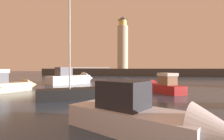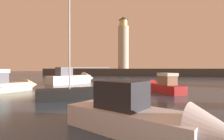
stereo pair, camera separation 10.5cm
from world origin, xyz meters
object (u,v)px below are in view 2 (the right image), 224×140
(motorboat_3, at_px, (153,121))
(motorboat_6, at_px, (75,78))
(lighthouse, at_px, (123,44))
(motorboat_4, at_px, (160,86))
(sailboat_moored, at_px, (77,92))
(motorboat_0, at_px, (10,84))

(motorboat_3, distance_m, motorboat_6, 24.00)
(motorboat_6, bearing_deg, lighthouse, 83.48)
(lighthouse, height_order, motorboat_4, lighthouse)
(motorboat_3, distance_m, sailboat_moored, 9.34)
(sailboat_moored, bearing_deg, motorboat_0, 163.55)
(motorboat_0, distance_m, motorboat_6, 11.23)
(motorboat_3, bearing_deg, motorboat_4, 85.22)
(motorboat_4, height_order, motorboat_6, motorboat_6)
(lighthouse, xyz_separation_m, motorboat_6, (-3.62, -31.71, -9.79))
(motorboat_0, xyz_separation_m, motorboat_3, (14.72, -9.80, -0.13))
(motorboat_4, relative_size, sailboat_moored, 0.57)
(motorboat_6, height_order, sailboat_moored, sailboat_moored)
(motorboat_4, height_order, sailboat_moored, sailboat_moored)
(lighthouse, relative_size, motorboat_3, 2.58)
(motorboat_3, bearing_deg, sailboat_moored, 129.47)
(lighthouse, height_order, motorboat_0, lighthouse)
(lighthouse, height_order, motorboat_6, lighthouse)
(motorboat_0, bearing_deg, motorboat_6, 76.48)
(motorboat_0, height_order, motorboat_4, motorboat_0)
(motorboat_3, height_order, sailboat_moored, sailboat_moored)
(motorboat_3, relative_size, motorboat_6, 0.80)
(motorboat_0, distance_m, motorboat_4, 16.09)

